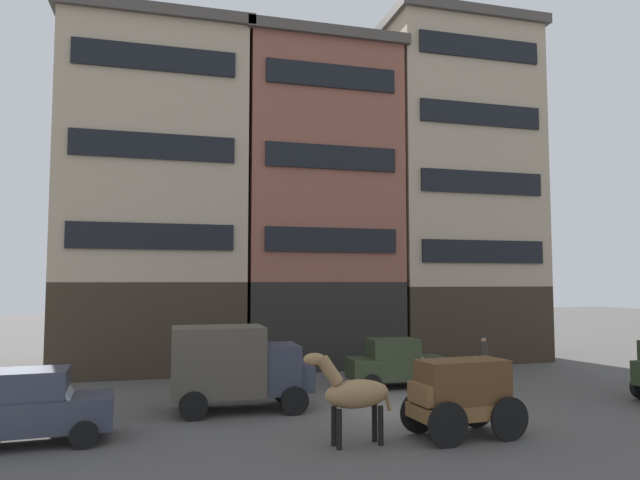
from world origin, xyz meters
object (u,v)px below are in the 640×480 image
object	(u,v)px
delivery_truck_far	(237,365)
sedan_dark	(33,407)
draft_horse	(353,393)
sedan_light	(396,363)
pedestrian_officer	(484,354)
cargo_wagon	(461,392)

from	to	relation	value
delivery_truck_far	sedan_dark	world-z (taller)	delivery_truck_far
draft_horse	delivery_truck_far	world-z (taller)	delivery_truck_far
delivery_truck_far	sedan_light	bearing A→B (deg)	21.09
sedan_dark	draft_horse	bearing A→B (deg)	-15.75
draft_horse	delivery_truck_far	bearing A→B (deg)	117.60
sedan_dark	pedestrian_officer	bearing A→B (deg)	19.69
draft_horse	sedan_light	bearing A→B (deg)	60.19
delivery_truck_far	sedan_light	world-z (taller)	delivery_truck_far
cargo_wagon	delivery_truck_far	distance (m)	6.96
draft_horse	delivery_truck_far	xyz separation A→B (m)	(-2.36, 4.50, 0.15)
sedan_dark	sedan_light	xyz separation A→B (m)	(11.65, 4.79, 0.00)
draft_horse	sedan_dark	distance (m)	7.97
pedestrian_officer	sedan_dark	bearing A→B (deg)	-160.31
draft_horse	pedestrian_officer	bearing A→B (deg)	43.47
sedan_dark	sedan_light	world-z (taller)	same
delivery_truck_far	sedan_light	distance (m)	6.81
cargo_wagon	sedan_dark	size ratio (longest dim) A/B	0.79
cargo_wagon	sedan_light	bearing A→B (deg)	81.55
cargo_wagon	sedan_dark	world-z (taller)	cargo_wagon
cargo_wagon	draft_horse	distance (m)	2.95
sedan_dark	pedestrian_officer	world-z (taller)	sedan_dark
cargo_wagon	sedan_light	size ratio (longest dim) A/B	0.79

